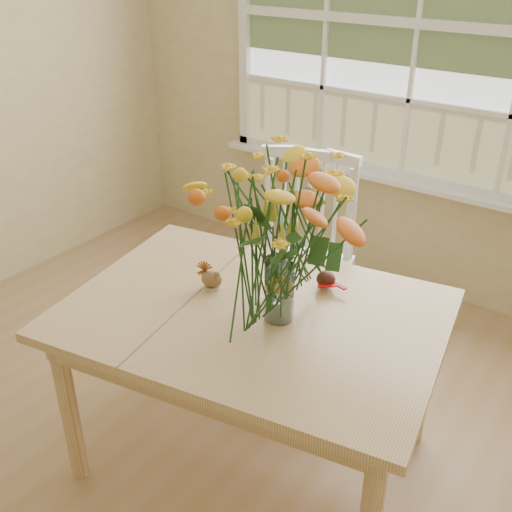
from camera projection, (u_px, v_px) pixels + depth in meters
The scene contains 8 objects.
wall_back at pixel (416, 62), 3.23m from camera, with size 4.00×0.02×2.70m, color tan.
window at pixel (418, 27), 3.12m from camera, with size 2.42×0.12×1.74m.
dining_table at pixel (253, 330), 2.26m from camera, with size 1.53×1.21×0.74m.
windsor_chair at pixel (302, 250), 2.97m from camera, with size 0.59×0.57×1.04m.
flower_vase at pixel (281, 228), 2.00m from camera, with size 0.50×0.50×0.60m.
pumpkin at pixel (279, 290), 2.25m from camera, with size 0.11×0.11×0.09m, color orange.
turkey_figurine at pixel (212, 279), 2.33m from camera, with size 0.10×0.09×0.11m.
dark_gourd at pixel (326, 280), 2.34m from camera, with size 0.13×0.08×0.07m.
Camera 1 is at (1.25, -0.97, 1.97)m, focal length 42.00 mm.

